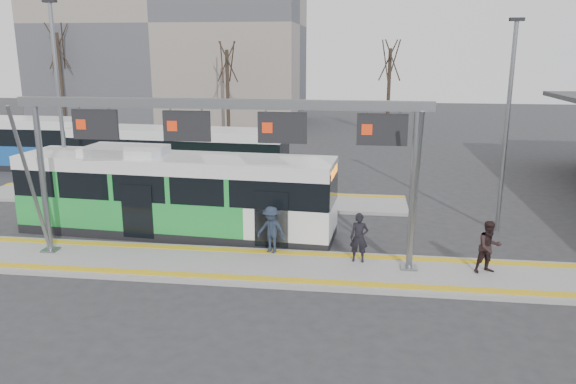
# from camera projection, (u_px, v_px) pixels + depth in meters

# --- Properties ---
(ground) EXTENTS (120.00, 120.00, 0.00)m
(ground) POSITION_uv_depth(u_px,v_px,m) (235.00, 268.00, 18.04)
(ground) COLOR #2D2D30
(ground) RESTS_ON ground
(platform_main) EXTENTS (22.00, 3.00, 0.15)m
(platform_main) POSITION_uv_depth(u_px,v_px,m) (235.00, 265.00, 18.02)
(platform_main) COLOR gray
(platform_main) RESTS_ON ground
(platform_second) EXTENTS (20.00, 3.00, 0.15)m
(platform_second) POSITION_uv_depth(u_px,v_px,m) (190.00, 198.00, 26.22)
(platform_second) COLOR gray
(platform_second) RESTS_ON ground
(tactile_main) EXTENTS (22.00, 2.65, 0.02)m
(tactile_main) POSITION_uv_depth(u_px,v_px,m) (235.00, 263.00, 18.00)
(tactile_main) COLOR gold
(tactile_main) RESTS_ON platform_main
(tactile_second) EXTENTS (20.00, 0.35, 0.02)m
(tactile_second) POSITION_uv_depth(u_px,v_px,m) (197.00, 190.00, 27.31)
(tactile_second) COLOR gold
(tactile_second) RESTS_ON platform_second
(gantry) EXTENTS (13.00, 1.68, 5.20)m
(gantry) POSITION_uv_depth(u_px,v_px,m) (223.00, 133.00, 17.27)
(gantry) COLOR slate
(gantry) RESTS_ON platform_main
(apartment_block) EXTENTS (24.50, 12.50, 18.40)m
(apartment_block) POSITION_uv_depth(u_px,v_px,m) (172.00, 23.00, 52.16)
(apartment_block) COLOR gray
(apartment_block) RESTS_ON ground
(hero_bus) EXTENTS (12.06, 3.33, 3.28)m
(hero_bus) POSITION_uv_depth(u_px,v_px,m) (175.00, 195.00, 21.13)
(hero_bus) COLOR black
(hero_bus) RESTS_ON ground
(bg_bus_green) EXTENTS (11.51, 3.16, 2.85)m
(bg_bus_green) POSITION_uv_depth(u_px,v_px,m) (179.00, 156.00, 29.41)
(bg_bus_green) COLOR black
(bg_bus_green) RESTS_ON ground
(bg_bus_blue) EXTENTS (11.30, 2.57, 2.94)m
(bg_bus_blue) POSITION_uv_depth(u_px,v_px,m) (17.00, 143.00, 33.06)
(bg_bus_blue) COLOR black
(bg_bus_blue) RESTS_ON ground
(passenger_a) EXTENTS (0.62, 0.43, 1.60)m
(passenger_a) POSITION_uv_depth(u_px,v_px,m) (359.00, 238.00, 17.99)
(passenger_a) COLOR black
(passenger_a) RESTS_ON platform_main
(passenger_b) EXTENTS (0.97, 0.87, 1.64)m
(passenger_b) POSITION_uv_depth(u_px,v_px,m) (489.00, 247.00, 17.07)
(passenger_b) COLOR black
(passenger_b) RESTS_ON platform_main
(passenger_c) EXTENTS (1.18, 0.92, 1.61)m
(passenger_c) POSITION_uv_depth(u_px,v_px,m) (271.00, 230.00, 18.73)
(passenger_c) COLOR #1F2837
(passenger_c) RESTS_ON platform_main
(tree_left) EXTENTS (1.40, 1.40, 7.72)m
(tree_left) POSITION_uv_depth(u_px,v_px,m) (227.00, 62.00, 43.70)
(tree_left) COLOR #382B21
(tree_left) RESTS_ON ground
(tree_mid) EXTENTS (1.40, 1.40, 7.85)m
(tree_mid) POSITION_uv_depth(u_px,v_px,m) (390.00, 61.00, 44.03)
(tree_mid) COLOR #382B21
(tree_mid) RESTS_ON ground
(tree_far) EXTENTS (1.40, 1.40, 9.28)m
(tree_far) POSITION_uv_depth(u_px,v_px,m) (58.00, 47.00, 46.91)
(tree_far) COLOR #382B21
(tree_far) RESTS_ON ground
(lamp_west) EXTENTS (0.50, 0.25, 8.67)m
(lamp_west) POSITION_uv_depth(u_px,v_px,m) (60.00, 107.00, 22.32)
(lamp_west) COLOR slate
(lamp_west) RESTS_ON ground
(lamp_east) EXTENTS (0.50, 0.25, 7.90)m
(lamp_east) POSITION_uv_depth(u_px,v_px,m) (507.00, 123.00, 20.68)
(lamp_east) COLOR slate
(lamp_east) RESTS_ON ground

